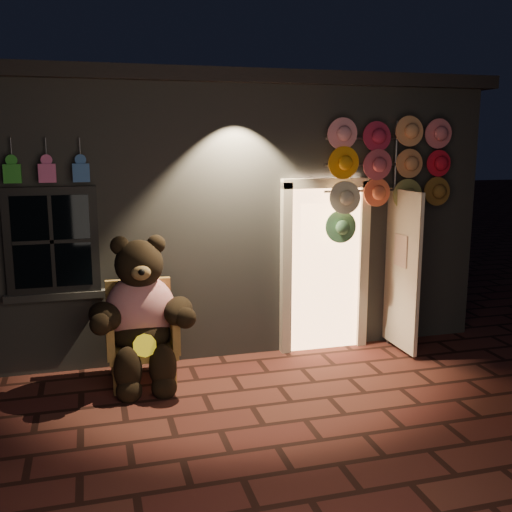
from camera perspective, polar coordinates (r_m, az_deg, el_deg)
name	(u,v)px	position (r m, az deg, el deg)	size (l,w,h in m)	color
ground	(252,407)	(6.24, -0.38, -14.15)	(60.00, 60.00, 0.00)	#51271F
shop_building	(186,199)	(9.60, -6.68, 5.43)	(7.30, 5.95, 3.51)	slate
wicker_armchair	(141,332)	(6.83, -10.89, -7.10)	(0.77, 0.69, 1.11)	#B08944
teddy_bear	(141,314)	(6.62, -10.87, -5.47)	(1.23, 0.95, 1.69)	red
hat_rack	(388,171)	(7.63, 12.48, 7.89)	(1.68, 0.22, 2.91)	#59595E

